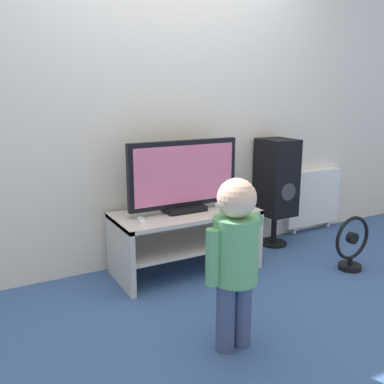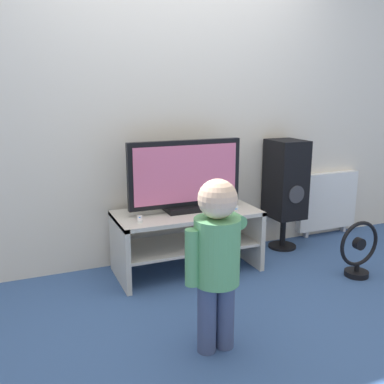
{
  "view_description": "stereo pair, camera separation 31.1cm",
  "coord_description": "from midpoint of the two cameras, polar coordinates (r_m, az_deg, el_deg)",
  "views": [
    {
      "loc": [
        -1.46,
        -2.5,
        1.37
      ],
      "look_at": [
        0.0,
        0.16,
        0.65
      ],
      "focal_mm": 40.0,
      "sensor_mm": 36.0,
      "label": 1
    },
    {
      "loc": [
        -1.18,
        -2.63,
        1.37
      ],
      "look_at": [
        0.0,
        0.16,
        0.65
      ],
      "focal_mm": 40.0,
      "sensor_mm": 36.0,
      "label": 2
    }
  ],
  "objects": [
    {
      "name": "game_console",
      "position": [
        3.32,
        2.2,
        -1.85
      ],
      "size": [
        0.05,
        0.16,
        0.04
      ],
      "color": "white",
      "rests_on": "tv_stand"
    },
    {
      "name": "television",
      "position": [
        3.2,
        -3.88,
        1.99
      ],
      "size": [
        0.89,
        0.2,
        0.54
      ],
      "color": "black",
      "rests_on": "tv_stand"
    },
    {
      "name": "remote_primary",
      "position": [
        3.02,
        -9.7,
        -3.82
      ],
      "size": [
        0.07,
        0.13,
        0.03
      ],
      "color": "white",
      "rests_on": "tv_stand"
    },
    {
      "name": "speaker_tower",
      "position": [
        3.81,
        8.9,
        1.69
      ],
      "size": [
        0.27,
        0.33,
        0.96
      ],
      "color": "black",
      "rests_on": "ground_plane"
    },
    {
      "name": "ground_plane",
      "position": [
        3.19,
        -1.47,
        -12.03
      ],
      "size": [
        16.0,
        16.0,
        0.0
      ],
      "primitive_type": "plane",
      "color": "#38568C"
    },
    {
      "name": "wall_back",
      "position": [
        3.43,
        -6.31,
        12.15
      ],
      "size": [
        10.0,
        0.06,
        2.6
      ],
      "color": "silver",
      "rests_on": "ground_plane"
    },
    {
      "name": "tv_stand",
      "position": [
        3.29,
        -3.59,
        -5.35
      ],
      "size": [
        1.09,
        0.52,
        0.47
      ],
      "color": "beige",
      "rests_on": "ground_plane"
    },
    {
      "name": "child",
      "position": [
        2.24,
        1.74,
        -7.87
      ],
      "size": [
        0.36,
        0.52,
        0.94
      ],
      "color": "#3F4C72",
      "rests_on": "ground_plane"
    },
    {
      "name": "radiator",
      "position": [
        4.35,
        13.83,
        -0.79
      ],
      "size": [
        0.65,
        0.08,
        0.61
      ],
      "color": "white",
      "rests_on": "ground_plane"
    },
    {
      "name": "floor_fan",
      "position": [
        3.51,
        18.17,
        -6.82
      ],
      "size": [
        0.35,
        0.18,
        0.43
      ],
      "color": "black",
      "rests_on": "ground_plane"
    }
  ]
}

